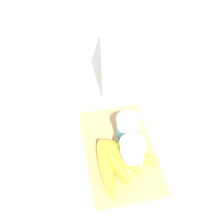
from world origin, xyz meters
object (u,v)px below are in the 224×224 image
cereal_box (115,57)px  yogurt_cup_front (128,129)px  banana_bunch (117,159)px  cutting_board (119,150)px  yogurt_cup_back (132,152)px

cereal_box → yogurt_cup_front: (0.27, -0.02, -0.07)m
banana_bunch → yogurt_cup_front: bearing=146.2°
cutting_board → cereal_box: 0.33m
cereal_box → yogurt_cup_front: size_ratio=2.81×
yogurt_cup_back → banana_bunch: bearing=-99.2°
cereal_box → yogurt_cup_back: size_ratio=2.92×
cereal_box → yogurt_cup_front: 0.28m
yogurt_cup_back → banana_bunch: size_ratio=0.45×
cutting_board → yogurt_cup_front: (-0.03, 0.03, 0.06)m
cutting_board → cereal_box: cereal_box is taller
yogurt_cup_front → banana_bunch: (0.07, -0.05, -0.03)m
yogurt_cup_front → yogurt_cup_back: (0.08, -0.01, -0.00)m
yogurt_cup_back → banana_bunch: yogurt_cup_back is taller
cereal_box → banana_bunch: size_ratio=1.30×
cutting_board → yogurt_cup_front: bearing=132.9°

